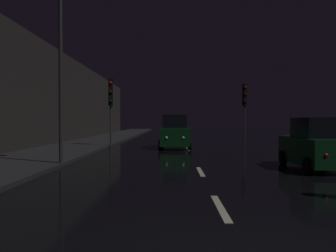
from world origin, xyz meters
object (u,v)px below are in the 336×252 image
Objects in this scene: traffic_light_far_right at (245,100)px; car_approaching_headlights at (175,133)px; traffic_light_far_left at (111,97)px; car_parked_right_near at (316,145)px; streetlamp_overhead at (71,31)px.

car_approaching_headlights is (-6.15, -6.65, -2.67)m from traffic_light_far_right.
traffic_light_far_left is (-10.57, -6.20, -0.24)m from traffic_light_far_right.
streetlamp_overhead is at bearing 87.17° from car_parked_right_near.
car_parked_right_near is (5.35, -9.82, -0.13)m from car_approaching_headlights.
car_parked_right_near is at bearing -2.83° from streetlamp_overhead.
streetlamp_overhead is (0.21, -9.81, 1.99)m from traffic_light_far_left.
streetlamp_overhead reaches higher than traffic_light_far_left.
streetlamp_overhead reaches higher than car_parked_right_near.
traffic_light_far_left is at bearing 91.22° from streetlamp_overhead.
car_approaching_headlights is 11.18m from car_parked_right_near.
car_parked_right_near is (9.77, -10.28, -2.56)m from traffic_light_far_left.
car_approaching_headlights reaches higher than car_parked_right_near.
streetlamp_overhead reaches higher than car_approaching_headlights.
car_parked_right_near is at bearing 33.33° from traffic_light_far_left.
streetlamp_overhead is at bearing -24.25° from car_approaching_headlights.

